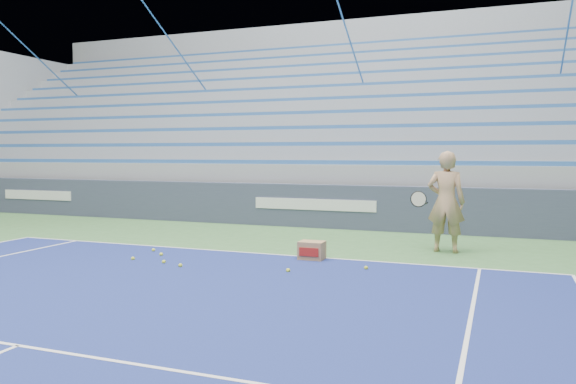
{
  "coord_description": "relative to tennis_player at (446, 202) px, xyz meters",
  "views": [
    {
      "loc": [
        4.39,
        2.3,
        1.9
      ],
      "look_at": [
        0.57,
        12.38,
        1.15
      ],
      "focal_mm": 35.0,
      "sensor_mm": 36.0,
      "label": 1
    }
  ],
  "objects": [
    {
      "name": "sponsor_barrier",
      "position": [
        -3.43,
        2.54,
        -0.42
      ],
      "size": [
        30.0,
        0.32,
        1.1
      ],
      "color": "#394057",
      "rests_on": "ground"
    },
    {
      "name": "bleachers",
      "position": [
        -3.43,
        8.25,
        1.39
      ],
      "size": [
        31.0,
        9.15,
        7.3
      ],
      "color": "#95999D",
      "rests_on": "ground"
    },
    {
      "name": "tennis_player",
      "position": [
        0.0,
        0.0,
        0.0
      ],
      "size": [
        0.98,
        0.87,
        1.94
      ],
      "color": "tan",
      "rests_on": "ground"
    },
    {
      "name": "ball_box",
      "position": [
        -2.15,
        -1.65,
        -0.81
      ],
      "size": [
        0.44,
        0.34,
        0.33
      ],
      "color": "#A67C50",
      "rests_on": "ground"
    },
    {
      "name": "tennis_ball_0",
      "position": [
        -5.26,
        -1.97,
        -0.94
      ],
      "size": [
        0.07,
        0.07,
        0.07
      ],
      "primitive_type": "sphere",
      "color": "#E3F131",
      "rests_on": "ground"
    },
    {
      "name": "tennis_ball_1",
      "position": [
        -3.99,
        -3.06,
        -0.94
      ],
      "size": [
        0.07,
        0.07,
        0.07
      ],
      "primitive_type": "sphere",
      "color": "#E3F131",
      "rests_on": "ground"
    },
    {
      "name": "tennis_ball_2",
      "position": [
        -5.09,
        -2.84,
        -0.94
      ],
      "size": [
        0.07,
        0.07,
        0.07
      ],
      "primitive_type": "sphere",
      "color": "#E3F131",
      "rests_on": "ground"
    },
    {
      "name": "tennis_ball_3",
      "position": [
        -4.41,
        -2.9,
        -0.94
      ],
      "size": [
        0.07,
        0.07,
        0.07
      ],
      "primitive_type": "sphere",
      "color": "#E3F131",
      "rests_on": "ground"
    },
    {
      "name": "tennis_ball_4",
      "position": [
        -1.05,
        -2.16,
        -0.94
      ],
      "size": [
        0.07,
        0.07,
        0.07
      ],
      "primitive_type": "sphere",
      "color": "#E3F131",
      "rests_on": "ground"
    },
    {
      "name": "tennis_ball_5",
      "position": [
        -2.17,
        -2.79,
        -0.94
      ],
      "size": [
        0.07,
        0.07,
        0.07
      ],
      "primitive_type": "sphere",
      "color": "#E3F131",
      "rests_on": "ground"
    },
    {
      "name": "tennis_ball_6",
      "position": [
        -4.86,
        -2.3,
        -0.94
      ],
      "size": [
        0.07,
        0.07,
        0.07
      ],
      "primitive_type": "sphere",
      "color": "#E3F131",
      "rests_on": "ground"
    },
    {
      "name": "tennis_ball_7",
      "position": [
        -1.97,
        -1.72,
        -0.94
      ],
      "size": [
        0.07,
        0.07,
        0.07
      ],
      "primitive_type": "sphere",
      "color": "#E3F131",
      "rests_on": "ground"
    }
  ]
}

